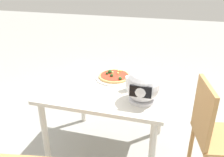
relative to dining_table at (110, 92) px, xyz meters
The scene contains 7 objects.
ground_plane 0.65m from the dining_table, ahead, with size 14.00×14.00×0.00m, color #9E9E99.
dining_table is the anchor object (origin of this frame).
pizza_plate 0.14m from the dining_table, 98.78° to the right, with size 0.33×0.33×0.01m, color white.
pizza 0.16m from the dining_table, 97.75° to the right, with size 0.28×0.28×0.05m.
motorcycle_helmet 0.44m from the dining_table, 145.55° to the left, with size 0.25×0.25×0.25m.
drinking_glass 0.25m from the dining_table, 158.03° to the left, with size 0.07×0.07×0.12m, color silver.
chair_side 0.88m from the dining_table, behind, with size 0.47×0.47×0.90m.
Camera 1 is at (-0.51, 1.74, 1.63)m, focal length 37.68 mm.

